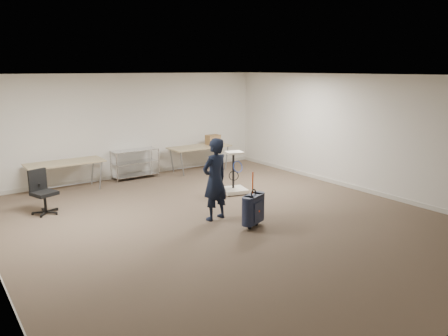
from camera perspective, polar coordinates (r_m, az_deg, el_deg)
ground at (r=8.60m, az=-0.01°, el=-6.99°), size 9.00×9.00×0.00m
room_shell at (r=9.69m, az=-4.72°, el=-4.41°), size 8.00×9.00×9.00m
folding_table_left at (r=11.15m, az=-20.05°, el=0.48°), size 1.80×0.75×0.73m
folding_table_right at (r=12.63m, az=-3.23°, el=2.62°), size 1.80×0.75×0.73m
wire_shelf at (r=12.03m, az=-11.55°, el=0.71°), size 1.22×0.47×0.80m
person at (r=8.49m, az=-1.19°, el=-1.50°), size 0.65×0.48×1.63m
suitcase at (r=8.19m, az=3.84°, el=-5.36°), size 0.45×0.35×1.07m
office_chair at (r=9.72m, az=-22.46°, el=-3.93°), size 0.55×0.56×0.91m
equipment_cart at (r=10.44m, az=1.33°, el=-1.87°), size 0.67×0.67×1.01m
cardboard_box at (r=12.87m, az=-1.46°, el=3.71°), size 0.38×0.29×0.29m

